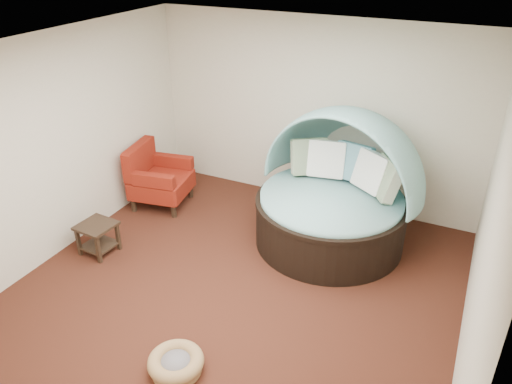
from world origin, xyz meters
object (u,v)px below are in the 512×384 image
at_px(pet_basket, 176,363).
at_px(side_table, 98,234).
at_px(red_armchair, 157,178).
at_px(canopy_daybed, 337,183).

height_order(pet_basket, side_table, side_table).
height_order(pet_basket, red_armchair, red_armchair).
distance_m(pet_basket, side_table, 2.42).
bearing_deg(pet_basket, canopy_daybed, 77.53).
bearing_deg(canopy_daybed, red_armchair, -164.00).
bearing_deg(pet_basket, side_table, 148.18).
xyz_separation_m(canopy_daybed, side_table, (-2.70, -1.66, -0.58)).
bearing_deg(red_armchair, side_table, -97.40).
bearing_deg(side_table, red_armchair, 92.43).
relative_size(red_armchair, side_table, 2.03).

